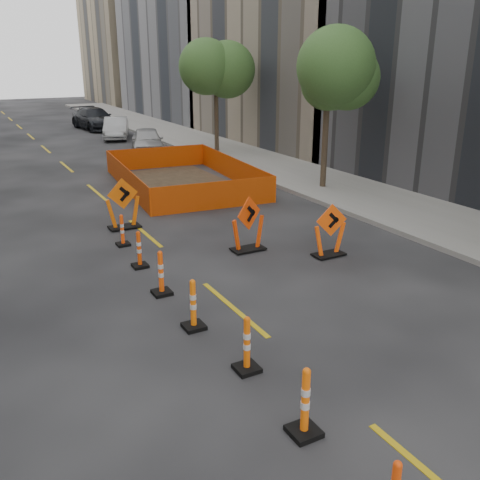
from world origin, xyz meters
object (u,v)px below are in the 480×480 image
channelizer_3 (305,402)px  channelizer_7 (139,249)px  channelizer_4 (247,344)px  channelizer_6 (161,273)px  chevron_sign_right (330,230)px  chevron_sign_center (248,224)px  parked_car_mid (116,128)px  channelizer_5 (193,304)px  chevron_sign_left (123,204)px  channelizer_8 (122,230)px  parked_car_near (147,141)px  parked_car_far (95,119)px

channelizer_3 → channelizer_7: (-0.02, 7.49, -0.06)m
channelizer_4 → channelizer_6: (-0.19, 3.75, 0.01)m
channelizer_6 → chevron_sign_right: size_ratio=0.72×
chevron_sign_center → parked_car_mid: (2.85, 23.15, -0.11)m
channelizer_5 → channelizer_6: bearing=89.7°
channelizer_6 → chevron_sign_left: size_ratio=0.65×
channelizer_8 → chevron_sign_right: bearing=-36.8°
channelizer_6 → channelizer_7: size_ratio=1.08×
channelizer_5 → chevron_sign_center: size_ratio=0.68×
channelizer_5 → channelizer_6: size_ratio=1.00×
parked_car_near → parked_car_mid: 6.53m
channelizer_8 → chevron_sign_left: (0.52, 1.59, 0.35)m
channelizer_4 → channelizer_6: 3.75m
channelizer_3 → channelizer_8: (0.09, 9.37, -0.09)m
channelizer_4 → parked_car_far: parked_car_far is taller
parked_car_near → parked_car_mid: bearing=105.2°
channelizer_8 → channelizer_5: bearing=-92.1°
channelizer_4 → channelizer_7: bearing=91.0°
channelizer_3 → channelizer_4: (0.08, 1.87, -0.03)m
parked_car_mid → parked_car_far: bearing=109.8°
channelizer_6 → parked_car_far: (6.01, 30.19, 0.25)m
channelizer_8 → parked_car_near: 15.61m
channelizer_8 → parked_car_far: 27.07m
channelizer_5 → chevron_sign_left: chevron_sign_left is taller
channelizer_3 → channelizer_8: bearing=89.5°
channelizer_4 → parked_car_mid: size_ratio=0.25×
chevron_sign_left → chevron_sign_center: 4.47m
chevron_sign_center → parked_car_near: size_ratio=0.38×
chevron_sign_left → channelizer_4: bearing=-95.9°
chevron_sign_center → parked_car_mid: chevron_sign_center is taller
chevron_sign_center → parked_car_near: 16.85m
chevron_sign_right → parked_car_far: bearing=98.2°
channelizer_7 → chevron_sign_center: size_ratio=0.62×
channelizer_7 → chevron_sign_right: bearing=-19.2°
channelizer_6 → chevron_sign_left: (0.72, 5.33, 0.29)m
channelizer_3 → parked_car_far: (5.89, 35.81, 0.23)m
channelizer_3 → channelizer_7: 7.49m
channelizer_7 → chevron_sign_left: bearing=79.7°
chevron_sign_center → chevron_sign_left: bearing=102.8°
channelizer_7 → chevron_sign_left: 3.53m
parked_car_near → channelizer_4: bearing=-89.0°
channelizer_4 → channelizer_6: channelizer_6 is taller
channelizer_6 → channelizer_7: (0.09, 1.87, -0.04)m
channelizer_3 → chevron_sign_left: 10.97m
channelizer_7 → channelizer_8: bearing=86.8°
channelizer_8 → chevron_sign_left: size_ratio=0.57×
chevron_sign_left → chevron_sign_center: size_ratio=1.03×
channelizer_7 → parked_car_far: parked_car_far is taller
channelizer_3 → parked_car_near: (5.89, 23.86, 0.16)m
channelizer_3 → channelizer_4: 1.87m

